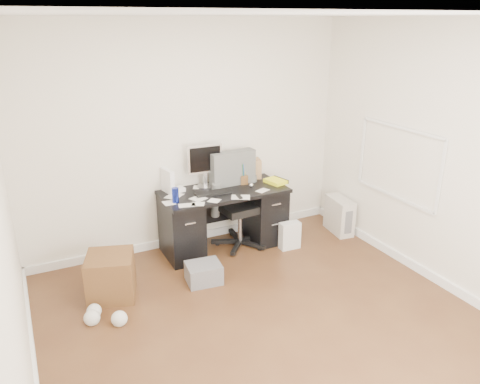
% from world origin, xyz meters
% --- Properties ---
extents(ground, '(4.00, 4.00, 0.00)m').
position_xyz_m(ground, '(0.00, 0.00, 0.00)').
color(ground, '#472916').
rests_on(ground, ground).
extents(room_shell, '(4.02, 4.02, 2.71)m').
position_xyz_m(room_shell, '(0.03, 0.03, 1.66)').
color(room_shell, silver).
rests_on(room_shell, ground).
extents(desk, '(1.50, 0.70, 0.75)m').
position_xyz_m(desk, '(0.30, 1.65, 0.40)').
color(desk, black).
rests_on(desk, ground).
extents(loose_papers, '(1.10, 0.60, 0.00)m').
position_xyz_m(loose_papers, '(0.10, 1.60, 0.75)').
color(loose_papers, silver).
rests_on(loose_papers, desk).
extents(lcd_monitor, '(0.44, 0.27, 0.54)m').
position_xyz_m(lcd_monitor, '(0.15, 1.85, 1.02)').
color(lcd_monitor, silver).
rests_on(lcd_monitor, desk).
extents(keyboard, '(0.43, 0.18, 0.02)m').
position_xyz_m(keyboard, '(0.14, 1.59, 0.76)').
color(keyboard, black).
rests_on(keyboard, desk).
extents(computer_mouse, '(0.07, 0.07, 0.06)m').
position_xyz_m(computer_mouse, '(0.64, 1.59, 0.78)').
color(computer_mouse, silver).
rests_on(computer_mouse, desk).
extents(travel_mug, '(0.09, 0.09, 0.17)m').
position_xyz_m(travel_mug, '(-0.34, 1.53, 0.84)').
color(travel_mug, '#16269B').
rests_on(travel_mug, desk).
extents(white_binder, '(0.15, 0.26, 0.28)m').
position_xyz_m(white_binder, '(-0.32, 1.87, 0.89)').
color(white_binder, white).
rests_on(white_binder, desk).
extents(magazine_file, '(0.15, 0.23, 0.24)m').
position_xyz_m(magazine_file, '(0.89, 1.91, 0.87)').
color(magazine_file, '#A1704D').
rests_on(magazine_file, desk).
extents(pen_cup, '(0.13, 0.13, 0.26)m').
position_xyz_m(pen_cup, '(0.62, 1.75, 0.88)').
color(pen_cup, '#583719').
rests_on(pen_cup, desk).
extents(yellow_book, '(0.25, 0.29, 0.04)m').
position_xyz_m(yellow_book, '(0.99, 1.60, 0.77)').
color(yellow_book, '#FAFF1B').
rests_on(yellow_book, desk).
extents(paper_remote, '(0.27, 0.25, 0.02)m').
position_xyz_m(paper_remote, '(0.38, 1.35, 0.76)').
color(paper_remote, silver).
rests_on(paper_remote, desk).
extents(office_chair, '(0.70, 0.70, 1.17)m').
position_xyz_m(office_chair, '(0.50, 1.62, 0.58)').
color(office_chair, '#585B58').
rests_on(office_chair, ground).
extents(pc_tower, '(0.27, 0.49, 0.47)m').
position_xyz_m(pc_tower, '(1.85, 1.38, 0.23)').
color(pc_tower, beige).
rests_on(pc_tower, ground).
extents(shopping_bag, '(0.26, 0.19, 0.34)m').
position_xyz_m(shopping_bag, '(1.00, 1.26, 0.17)').
color(shopping_bag, silver).
rests_on(shopping_bag, ground).
extents(wicker_basket, '(0.57, 0.57, 0.46)m').
position_xyz_m(wicker_basket, '(-1.19, 1.16, 0.23)').
color(wicker_basket, '#512F18').
rests_on(wicker_basket, ground).
extents(desk_printer, '(0.39, 0.34, 0.21)m').
position_xyz_m(desk_printer, '(-0.24, 0.99, 0.11)').
color(desk_printer, slate).
rests_on(desk_printer, ground).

